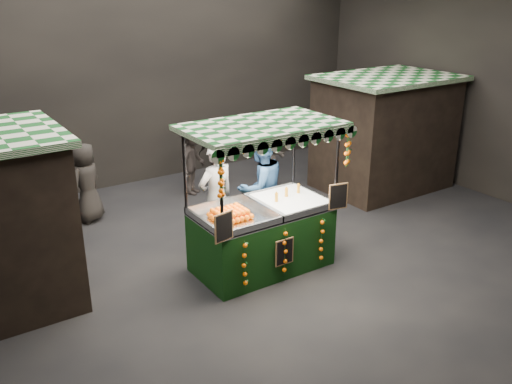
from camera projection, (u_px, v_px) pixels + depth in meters
ground at (262, 258)px, 9.51m from camera, size 12.00×12.00×0.00m
market_hall at (263, 61)px, 8.31m from camera, size 12.10×10.10×5.05m
neighbour_stall_right at (384, 132)px, 12.49m from camera, size 3.00×2.20×2.60m
juice_stall at (263, 226)px, 8.94m from camera, size 2.56×1.51×2.48m
vendor_grey at (216, 198)px, 9.50m from camera, size 0.78×0.57×1.98m
vendor_blue at (261, 188)px, 9.94m from camera, size 1.03×0.83×2.01m
shopper_0 at (58, 177)px, 10.70m from camera, size 0.75×0.57×1.86m
shopper_1 at (269, 157)px, 12.53m from camera, size 0.94×0.95×1.55m
shopper_2 at (219, 154)px, 12.64m from camera, size 1.00×0.80×1.58m
shopper_3 at (193, 160)px, 12.21m from camera, size 1.17×1.11×1.59m
shopper_4 at (86, 183)px, 10.78m from camera, size 0.94×0.88×1.61m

